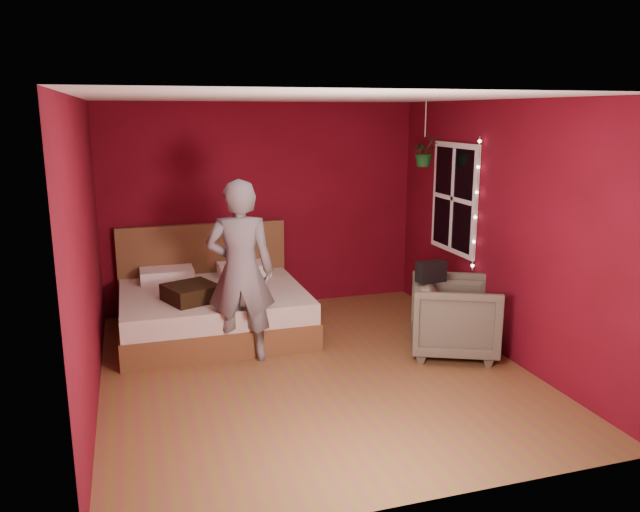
{
  "coord_description": "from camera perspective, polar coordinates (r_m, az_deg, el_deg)",
  "views": [
    {
      "loc": [
        -1.63,
        -5.48,
        2.48
      ],
      "look_at": [
        0.19,
        0.4,
        1.05
      ],
      "focal_mm": 35.0,
      "sensor_mm": 36.0,
      "label": 1
    }
  ],
  "objects": [
    {
      "name": "armchair",
      "position": [
        6.66,
        12.23,
        -5.43
      ],
      "size": [
        1.15,
        1.14,
        0.8
      ],
      "primitive_type": "imported",
      "rotation": [
        0.0,
        0.0,
        1.15
      ],
      "color": "#555343",
      "rests_on": "ground"
    },
    {
      "name": "hanging_plant",
      "position": [
        7.5,
        9.53,
        9.38
      ],
      "size": [
        0.35,
        0.31,
        0.75
      ],
      "color": "silver",
      "rests_on": "room_walls"
    },
    {
      "name": "throw_pillow",
      "position": [
        6.77,
        -11.7,
        -3.31
      ],
      "size": [
        0.64,
        0.64,
        0.18
      ],
      "primitive_type": "cube",
      "rotation": [
        0.0,
        0.0,
        0.38
      ],
      "color": "black",
      "rests_on": "bed"
    },
    {
      "name": "person",
      "position": [
        6.26,
        -7.28,
        -1.41
      ],
      "size": [
        0.76,
        0.59,
        1.85
      ],
      "primitive_type": "imported",
      "rotation": [
        0.0,
        0.0,
        2.9
      ],
      "color": "slate",
      "rests_on": "ground"
    },
    {
      "name": "handbag",
      "position": [
        6.38,
        10.12,
        -1.43
      ],
      "size": [
        0.31,
        0.18,
        0.21
      ],
      "primitive_type": "cube",
      "rotation": [
        0.0,
        0.0,
        0.13
      ],
      "color": "black",
      "rests_on": "armchair"
    },
    {
      "name": "floor",
      "position": [
        6.23,
        -0.59,
        -10.36
      ],
      "size": [
        4.5,
        4.5,
        0.0
      ],
      "primitive_type": "plane",
      "color": "brown",
      "rests_on": "ground"
    },
    {
      "name": "window",
      "position": [
        7.39,
        12.14,
        5.17
      ],
      "size": [
        0.05,
        0.97,
        1.27
      ],
      "color": "white",
      "rests_on": "room_walls"
    },
    {
      "name": "fairy_lights",
      "position": [
        6.93,
        14.07,
        4.56
      ],
      "size": [
        0.04,
        0.04,
        1.45
      ],
      "color": "silver",
      "rests_on": "room_walls"
    },
    {
      "name": "room_walls",
      "position": [
        5.77,
        -0.62,
        5.11
      ],
      "size": [
        4.04,
        4.54,
        2.62
      ],
      "color": "maroon",
      "rests_on": "ground"
    },
    {
      "name": "bed",
      "position": [
        7.29,
        -9.81,
        -4.57
      ],
      "size": [
        2.06,
        1.75,
        1.13
      ],
      "color": "brown",
      "rests_on": "ground"
    }
  ]
}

